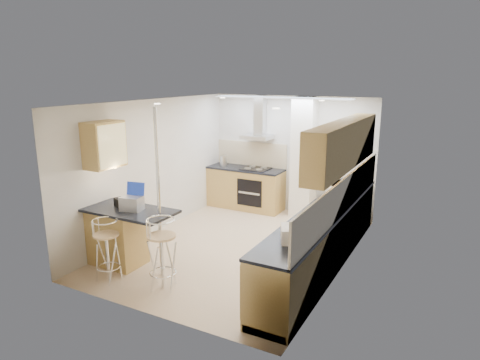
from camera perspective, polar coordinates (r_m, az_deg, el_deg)
The scene contains 16 objects.
ground at distance 7.54m, azimuth -0.18°, elevation -8.98°, with size 4.80×4.80×0.00m, color #CEAD89.
room_shell at distance 7.27m, azimuth 3.47°, elevation 2.86°, with size 3.64×4.84×2.51m.
right_counter at distance 6.84m, azimuth 11.07°, elevation -7.56°, with size 0.63×4.40×0.92m.
back_counter at distance 9.57m, azimuth 0.74°, elevation -1.05°, with size 1.70×0.63×0.92m.
peninsula at distance 6.87m, azimuth -14.42°, elevation -7.50°, with size 1.47×0.72×0.94m.
microwave at distance 7.23m, azimuth 12.07°, elevation -1.39°, with size 0.51×0.35×0.28m, color white.
laptop at distance 6.64m, azimuth -14.23°, elevation -3.04°, with size 0.31×0.23×0.21m, color #A2A4AA.
bag at distance 6.88m, azimuth -15.45°, elevation -2.89°, with size 0.24×0.17×0.13m, color black.
bar_stool_near at distance 6.53m, azimuth -17.30°, elevation -8.93°, with size 0.38×0.38×0.94m, color tan, non-canonical shape.
bar_stool_end at distance 6.10m, azimuth -10.33°, elevation -9.65°, with size 0.42×0.42×1.03m, color tan, non-canonical shape.
jar_a at distance 7.80m, azimuth 15.14°, elevation -0.83°, with size 0.12×0.12×0.19m, color #F0E2D0.
jar_b at distance 7.87m, azimuth 14.98°, elevation -0.89°, with size 0.11×0.11×0.13m, color #F0E2D0.
jar_c at distance 6.38m, azimuth 10.69°, elevation -3.84°, with size 0.14×0.14×0.19m, color #B4B190.
jar_d at distance 6.15m, azimuth 9.93°, elevation -4.64°, with size 0.10×0.10×0.16m, color white.
bread_bin at distance 5.37m, azimuth 6.98°, elevation -7.15°, with size 0.28×0.35×0.18m, color #F0E2D0.
kettle at distance 9.66m, azimuth -2.19°, elevation 2.57°, with size 0.16×0.16×0.23m, color silver.
Camera 1 is at (3.28, -6.12, 2.94)m, focal length 32.00 mm.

